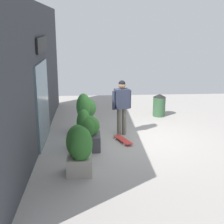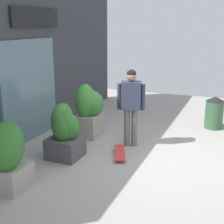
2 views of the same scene
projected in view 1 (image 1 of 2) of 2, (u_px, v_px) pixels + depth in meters
name	position (u px, v px, depth m)	size (l,w,h in m)	color
ground_plane	(138.00, 140.00, 9.09)	(12.00, 12.00, 0.00)	#9E9993
building_facade	(35.00, 76.00, 8.41)	(8.98, 0.31, 3.80)	#383A3F
skateboarder	(122.00, 102.00, 9.25)	(0.36, 0.57, 1.66)	#666056
skateboard	(123.00, 140.00, 8.92)	(0.84, 0.51, 0.08)	red
planter_box_left	(85.00, 112.00, 9.43)	(0.68, 0.59, 1.27)	gray
planter_box_right	(87.00, 130.00, 8.29)	(0.73, 0.62, 1.06)	#47474C
planter_box_mid	(79.00, 148.00, 6.86)	(0.69, 0.58, 1.13)	gray
trash_bin	(159.00, 105.00, 11.37)	(0.46, 0.46, 0.82)	#335938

